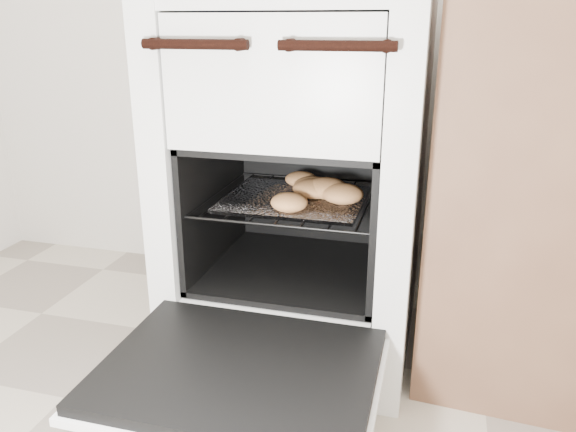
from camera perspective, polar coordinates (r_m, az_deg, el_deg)
name	(u,v)px	position (r m, az deg, el deg)	size (l,w,h in m)	color
stove	(303,180)	(1.53, 1.50, 3.65)	(0.63, 0.70, 0.96)	silver
oven_door	(239,372)	(1.18, -4.98, -15.54)	(0.56, 0.44, 0.04)	black
oven_rack	(296,199)	(1.47, 0.85, 1.74)	(0.46, 0.44, 0.01)	black
foil_sheet	(294,199)	(1.45, 0.65, 1.74)	(0.35, 0.31, 0.01)	silver
baked_rolls	(318,189)	(1.44, 3.02, 2.73)	(0.27, 0.33, 0.05)	tan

